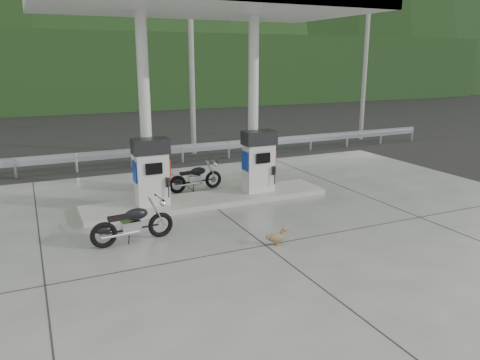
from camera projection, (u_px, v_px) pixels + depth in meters
name	position (u px, v px, depth m)	size (l,w,h in m)	color
ground	(246.00, 231.00, 11.15)	(160.00, 160.00, 0.00)	black
forecourt_apron	(246.00, 231.00, 11.14)	(18.00, 14.00, 0.02)	slate
pump_island	(208.00, 200.00, 13.32)	(7.00, 1.40, 0.15)	#A09E95
gas_pump_left	(152.00, 172.00, 12.43)	(0.95, 0.55, 1.80)	silver
gas_pump_right	(259.00, 161.00, 13.72)	(0.95, 0.55, 1.80)	silver
canopy_column_left	(145.00, 110.00, 12.38)	(0.30, 0.30, 5.00)	silver
canopy_column_right	(253.00, 105.00, 13.67)	(0.30, 0.30, 5.00)	silver
canopy_roof	(205.00, 3.00, 11.99)	(8.50, 5.00, 0.40)	white
guardrail	(157.00, 147.00, 18.00)	(26.00, 0.16, 1.42)	#9EA1A6
road	(138.00, 149.00, 21.26)	(60.00, 7.00, 0.01)	black
utility_pole_b	(191.00, 58.00, 19.30)	(0.22, 0.22, 8.00)	gray
utility_pole_c	(366.00, 58.00, 22.94)	(0.22, 0.22, 8.00)	gray
tree_band	(83.00, 72.00, 36.77)	(80.00, 6.00, 6.00)	black
forested_hills	(58.00, 89.00, 63.90)	(100.00, 40.00, 140.00)	black
motorcycle_left	(133.00, 224.00, 10.36)	(1.76, 0.55, 0.83)	black
motorcycle_right	(196.00, 178.00, 14.46)	(1.66, 0.52, 0.79)	black
duck	(276.00, 238.00, 10.24)	(0.47, 0.13, 0.34)	brown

